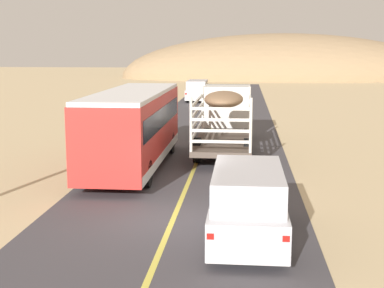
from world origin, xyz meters
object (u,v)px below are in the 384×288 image
at_px(livestock_truck, 226,111).
at_px(bus, 133,127).
at_px(suv_near, 248,201).
at_px(car_far, 197,90).

bearing_deg(livestock_truck, bus, -122.38).
xyz_separation_m(suv_near, livestock_truck, (-1.04, 14.24, 0.70)).
relative_size(livestock_truck, car_far, 2.10).
distance_m(livestock_truck, bus, 6.82).
xyz_separation_m(bus, car_far, (0.22, 28.87, -0.66)).
xyz_separation_m(suv_near, bus, (-4.69, 8.48, 0.66)).
distance_m(suv_near, bus, 9.72).
height_order(suv_near, bus, bus).
bearing_deg(bus, suv_near, -61.07).
height_order(suv_near, livestock_truck, livestock_truck).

